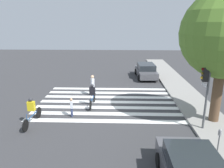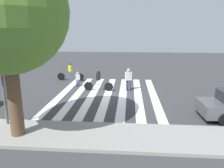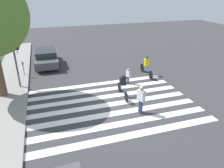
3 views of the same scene
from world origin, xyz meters
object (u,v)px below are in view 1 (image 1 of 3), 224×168
at_px(parking_meter, 220,136).
at_px(cyclist_near_curb, 92,94).
at_px(pedestrian_adult_yellow_jacket, 72,106).
at_px(pedestrian_adult_tall_backpack, 93,84).
at_px(traffic_light, 206,83).
at_px(cyclist_far_lane, 32,110).
at_px(car_parked_silver_sedan, 146,71).

xyz_separation_m(parking_meter, cyclist_near_curb, (-5.72, -6.33, -0.09)).
bearing_deg(pedestrian_adult_yellow_jacket, parking_meter, 45.93).
bearing_deg(pedestrian_adult_tall_backpack, parking_meter, -160.38).
relative_size(traffic_light, cyclist_near_curb, 1.74).
bearing_deg(cyclist_far_lane, parking_meter, 77.01).
bearing_deg(car_parked_silver_sedan, traffic_light, 5.68).
height_order(cyclist_far_lane, car_parked_silver_sedan, cyclist_far_lane).
height_order(pedestrian_adult_tall_backpack, car_parked_silver_sedan, pedestrian_adult_tall_backpack).
distance_m(parking_meter, car_parked_silver_sedan, 14.06).
distance_m(traffic_light, pedestrian_adult_yellow_jacket, 7.91).
xyz_separation_m(traffic_light, pedestrian_adult_tall_backpack, (-5.67, -6.63, -1.75)).
height_order(cyclist_near_curb, car_parked_silver_sedan, cyclist_near_curb).
bearing_deg(traffic_light, pedestrian_adult_yellow_jacket, -102.12).
xyz_separation_m(traffic_light, parking_meter, (2.29, -0.04, -1.75)).
xyz_separation_m(pedestrian_adult_yellow_jacket, cyclist_far_lane, (1.16, -2.06, 0.18)).
bearing_deg(cyclist_far_lane, pedestrian_adult_yellow_jacket, 122.41).
distance_m(parking_meter, cyclist_far_lane, 9.88).
relative_size(traffic_light, parking_meter, 3.02).
relative_size(pedestrian_adult_tall_backpack, car_parked_silver_sedan, 0.36).
bearing_deg(pedestrian_adult_yellow_jacket, cyclist_near_curb, 132.55).
height_order(traffic_light, parking_meter, traffic_light).
bearing_deg(traffic_light, cyclist_near_curb, -118.31).
distance_m(cyclist_far_lane, car_parked_silver_sedan, 13.71).
bearing_deg(cyclist_near_curb, cyclist_far_lane, -43.32).
relative_size(parking_meter, car_parked_silver_sedan, 0.28).
bearing_deg(car_parked_silver_sedan, cyclist_near_curb, -32.20).
bearing_deg(pedestrian_adult_yellow_jacket, traffic_light, 61.47).
bearing_deg(pedestrian_adult_tall_backpack, car_parked_silver_sedan, -59.61).
distance_m(pedestrian_adult_yellow_jacket, car_parked_silver_sedan, 11.63).
relative_size(traffic_light, cyclist_far_lane, 1.56).
bearing_deg(cyclist_near_curb, car_parked_silver_sedan, 153.55).
xyz_separation_m(pedestrian_adult_yellow_jacket, car_parked_silver_sedan, (-10.07, 5.82, 0.06)).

